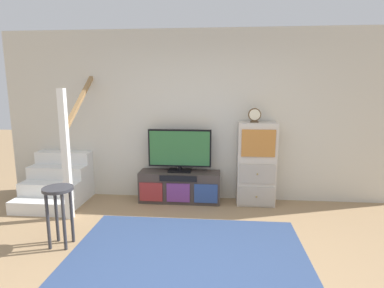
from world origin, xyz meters
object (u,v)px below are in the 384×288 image
object	(u,v)px
media_console	(180,187)
television	(180,149)
desk_clock	(255,115)
bar_stool_near	(59,203)
side_cabinet	(256,164)

from	to	relation	value
media_console	television	distance (m)	0.60
desk_clock	bar_stool_near	xyz separation A→B (m)	(-2.32, -1.54, -0.87)
media_console	television	size ratio (longest dim) A/B	1.29
side_cabinet	bar_stool_near	bearing A→B (deg)	-146.85
media_console	desk_clock	world-z (taller)	desk_clock
side_cabinet	desk_clock	size ratio (longest dim) A/B	5.99
bar_stool_near	media_console	bearing A→B (deg)	52.52
television	bar_stool_near	size ratio (longest dim) A/B	1.42
television	bar_stool_near	distance (m)	1.99
television	desk_clock	world-z (taller)	desk_clock
side_cabinet	desk_clock	world-z (taller)	desk_clock
side_cabinet	desk_clock	distance (m)	0.76
side_cabinet	bar_stool_near	world-z (taller)	side_cabinet
bar_stool_near	television	bearing A→B (deg)	52.94
desk_clock	side_cabinet	bearing A→B (deg)	15.36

